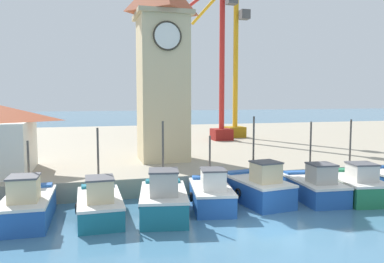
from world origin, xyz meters
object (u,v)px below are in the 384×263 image
(fishing_boat_mid_right, at_px, (314,187))
(fishing_boat_right_inner, at_px, (354,185))
(fishing_boat_left_inner, at_px, (163,200))
(fishing_boat_left_outer, at_px, (100,204))
(fishing_boat_mid_left, at_px, (211,193))
(port_crane_far, at_px, (221,78))
(fishing_boat_far_left, at_px, (28,206))
(fishing_boat_center, at_px, (258,188))
(port_crane_near, at_px, (234,81))
(clock_tower, at_px, (163,62))

(fishing_boat_mid_right, relative_size, fishing_boat_right_inner, 0.95)
(fishing_boat_left_inner, distance_m, fishing_boat_mid_right, 8.62)
(fishing_boat_left_outer, distance_m, fishing_boat_left_inner, 2.97)
(fishing_boat_left_outer, distance_m, fishing_boat_mid_left, 5.58)
(fishing_boat_left_outer, bearing_deg, port_crane_far, 56.74)
(fishing_boat_mid_left, height_order, fishing_boat_mid_right, fishing_boat_mid_right)
(fishing_boat_far_left, xyz_separation_m, fishing_boat_left_inner, (6.06, -0.78, 0.03))
(fishing_boat_left_outer, height_order, fishing_boat_center, fishing_boat_center)
(port_crane_near, bearing_deg, fishing_boat_mid_left, -114.36)
(fishing_boat_left_outer, height_order, fishing_boat_right_inner, fishing_boat_right_inner)
(fishing_boat_center, xyz_separation_m, clock_tower, (-3.53, 8.51, 7.34))
(fishing_boat_left_inner, bearing_deg, fishing_boat_mid_right, 4.50)
(port_crane_far, bearing_deg, fishing_boat_mid_left, -111.02)
(fishing_boat_mid_right, relative_size, clock_tower, 0.29)
(fishing_boat_right_inner, xyz_separation_m, port_crane_far, (-0.64, 20.25, 6.90))
(fishing_boat_center, bearing_deg, port_crane_near, 71.64)
(fishing_boat_far_left, xyz_separation_m, fishing_boat_mid_right, (14.66, -0.10, -0.05))
(fishing_boat_left_inner, height_order, fishing_boat_mid_right, fishing_boat_left_inner)
(fishing_boat_left_outer, distance_m, fishing_boat_center, 8.30)
(fishing_boat_far_left, distance_m, fishing_boat_mid_right, 14.66)
(fishing_boat_center, bearing_deg, clock_tower, 112.53)
(fishing_boat_center, height_order, port_crane_near, port_crane_near)
(clock_tower, bearing_deg, fishing_boat_mid_right, -52.40)
(clock_tower, height_order, port_crane_far, port_crane_far)
(fishing_boat_mid_right, height_order, clock_tower, clock_tower)
(fishing_boat_left_outer, distance_m, port_crane_far, 24.95)
(fishing_boat_mid_right, bearing_deg, fishing_boat_right_inner, -9.85)
(fishing_boat_left_inner, xyz_separation_m, fishing_boat_mid_right, (8.60, 0.68, -0.08))
(fishing_boat_far_left, height_order, port_crane_far, port_crane_far)
(fishing_boat_center, bearing_deg, fishing_boat_left_inner, -169.88)
(clock_tower, relative_size, port_crane_far, 0.89)
(fishing_boat_mid_right, xyz_separation_m, fishing_boat_right_inner, (2.26, -0.39, 0.02))
(fishing_boat_left_outer, bearing_deg, fishing_boat_far_left, 174.73)
(fishing_boat_left_outer, bearing_deg, port_crane_near, 55.21)
(clock_tower, bearing_deg, fishing_boat_far_left, -132.28)
(fishing_boat_mid_right, distance_m, port_crane_far, 21.09)
(fishing_boat_mid_right, bearing_deg, clock_tower, 127.60)
(fishing_boat_left_inner, relative_size, fishing_boat_right_inner, 0.99)
(fishing_boat_left_inner, bearing_deg, fishing_boat_left_outer, 170.47)
(fishing_boat_far_left, relative_size, fishing_boat_mid_right, 0.99)
(fishing_boat_center, bearing_deg, fishing_boat_mid_left, -176.77)
(fishing_boat_far_left, height_order, fishing_boat_left_inner, fishing_boat_left_inner)
(fishing_boat_mid_left, relative_size, port_crane_near, 0.24)
(fishing_boat_left_inner, xyz_separation_m, clock_tower, (1.83, 9.46, 7.35))
(fishing_boat_right_inner, distance_m, clock_tower, 14.85)
(fishing_boat_far_left, xyz_separation_m, fishing_boat_center, (11.42, 0.18, 0.04))
(fishing_boat_mid_left, height_order, port_crane_near, port_crane_near)
(fishing_boat_left_outer, distance_m, clock_tower, 12.60)
(fishing_boat_far_left, bearing_deg, fishing_boat_right_inner, -1.68)
(fishing_boat_mid_left, bearing_deg, fishing_boat_left_outer, -176.78)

